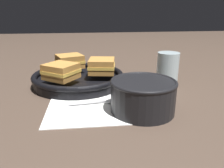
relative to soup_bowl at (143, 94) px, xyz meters
The scene contains 9 objects.
ground_plane 0.08m from the soup_bowl, 127.74° to the left, with size 4.00×4.00×0.00m, color #47382D.
napkin 0.12m from the soup_bowl, 155.05° to the left, with size 0.27×0.23×0.00m.
soup_bowl is the anchor object (origin of this frame).
spoon 0.11m from the soup_bowl, 146.15° to the left, with size 0.14×0.03×0.01m.
skillet 0.28m from the soup_bowl, 123.94° to the left, with size 0.30×0.43×0.04m.
sandwich_near_left 0.24m from the soup_bowl, 109.70° to the left, with size 0.10×0.10×0.05m.
sandwich_near_right 0.36m from the soup_bowl, 121.39° to the left, with size 0.11×0.11×0.05m.
sandwich_far_left 0.27m from the soup_bowl, 140.60° to the left, with size 0.12×0.12×0.05m.
drinking_glass 0.21m from the soup_bowl, 52.23° to the left, with size 0.07×0.07×0.11m.
Camera 1 is at (-0.10, -0.54, 0.24)m, focal length 35.00 mm.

